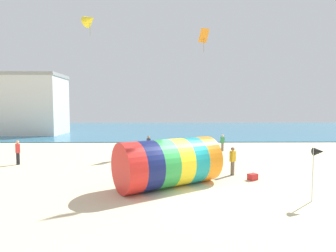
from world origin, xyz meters
The scene contains 12 objects.
ground_plane centered at (0.00, 0.00, 0.00)m, with size 120.00×120.00×0.00m, color beige.
sea centered at (0.00, 38.36, 0.05)m, with size 120.00×40.00×0.10m, color teal.
giant_inflatable_tube centered at (-0.93, 1.14, 1.24)m, with size 5.88×4.86×2.48m.
kite_handler centered at (3.00, 3.35, 0.89)m, with size 0.42×0.40×1.73m.
kite_yellow_delta centered at (-7.69, 11.22, 11.82)m, with size 1.59×1.54×2.02m.
kite_orange_diamond centered at (2.77, 14.08, 11.26)m, with size 1.11×0.94×2.26m.
bystander_near_water centered at (-2.55, 10.50, 0.85)m, with size 0.36×0.42×1.67m.
bystander_mid_beach centered at (4.36, 12.23, 0.80)m, with size 0.42×0.38×1.59m.
bystander_far_left centered at (-11.78, 6.54, 0.90)m, with size 0.41×0.41×1.76m.
promenade_building centered at (-22.11, 27.71, 4.61)m, with size 11.00×6.39×9.20m.
beach_flag centered at (5.51, -1.22, 2.12)m, with size 0.47×0.36×2.39m.
cooler_box centered at (3.87, 2.24, 0.18)m, with size 0.52×0.36×0.36m, color red.
Camera 1 is at (-1.18, -12.38, 4.10)m, focal length 28.00 mm.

